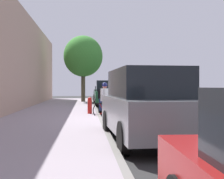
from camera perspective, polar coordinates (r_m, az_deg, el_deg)
name	(u,v)px	position (r m, az deg, el deg)	size (l,w,h in m)	color
ground	(148,119)	(14.09, 6.92, -5.59)	(65.13, 65.13, 0.00)	#2D2D2D
sidewalk	(51,118)	(13.86, -11.68, -5.42)	(4.29, 40.71, 0.13)	#9E919B
curb_edge	(100,118)	(13.79, -2.41, -5.44)	(0.16, 40.71, 0.13)	gray
lane_stripe_centre	(208,117)	(15.36, 17.96, -5.08)	(0.14, 40.00, 0.01)	white
lane_stripe_bike_edge	(131,119)	(13.95, 3.66, -5.63)	(0.12, 40.71, 0.01)	white
parked_sedan_tan_nearest	(103,94)	(29.80, -1.78, -0.84)	(1.86, 4.41, 1.52)	tan
parked_pickup_green_second	(107,94)	(23.34, -0.98, -0.89)	(2.03, 5.30, 1.95)	#1E512D
parked_sedan_dark_blue_mid	(115,100)	(17.22, 0.53, -1.94)	(2.05, 4.50, 1.52)	navy
parked_suv_grey_far	(146,105)	(8.16, 6.49, -2.90)	(2.15, 4.79, 1.99)	slate
bicycle_at_curb	(110,111)	(13.79, -0.48, -4.08)	(1.56, 0.93, 0.80)	black
cyclist_with_backpack	(104,96)	(14.20, -1.52, -1.31)	(0.53, 0.55, 1.71)	#C6B284
street_tree_near_cyclist	(83,56)	(26.96, -5.56, 6.34)	(3.50, 3.50, 5.93)	#4D4531
fire_hydrant	(90,105)	(15.11, -4.30, -3.03)	(0.22, 0.22, 0.84)	red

